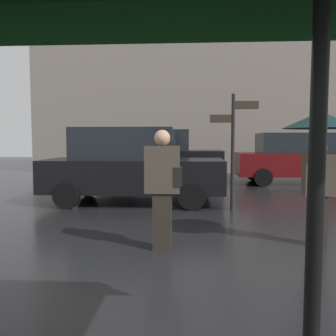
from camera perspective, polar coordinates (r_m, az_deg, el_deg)
The scene contains 8 objects.
ground_plane at distance 3.26m, azimuth 3.85°, elevation -24.83°, with size 60.00×60.00×0.00m, color black.
pedestrian_with_umbrella at distance 5.73m, azimuth 23.41°, elevation 4.76°, with size 1.11×1.11×2.02m.
pedestrian_with_bag at distance 5.09m, azimuth -0.78°, elevation -2.36°, with size 0.53×0.24×1.74m.
parked_car_left at distance 13.75m, azimuth 20.24°, elevation 1.51°, with size 4.57×1.98×1.86m.
parked_car_right at distance 12.77m, azimuth -1.32°, elevation 1.83°, with size 4.37×1.83×1.97m.
parked_car_distant at distance 9.02m, azimuth -5.93°, elevation 0.43°, with size 4.50×1.96×1.91m.
street_signpost at distance 8.10m, azimuth 10.48°, elevation 4.50°, with size 1.08×0.08×2.63m.
building_block at distance 19.49m, azimuth 3.65°, elevation 19.82°, with size 15.85×3.02×13.50m, color gray.
Camera 1 is at (-0.03, -2.84, 1.59)m, focal length 37.71 mm.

